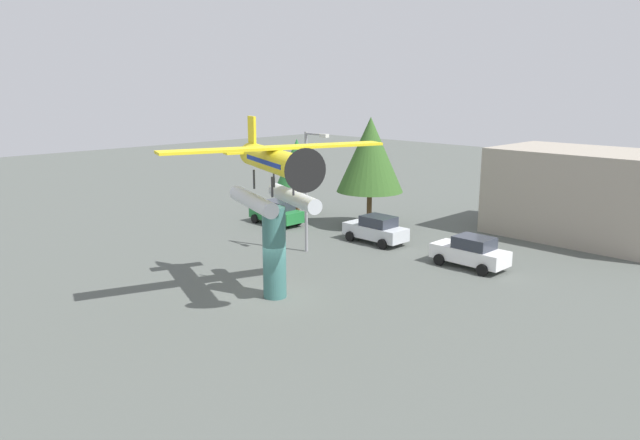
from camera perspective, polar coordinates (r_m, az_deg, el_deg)
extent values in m
plane|color=#515651|center=(28.72, -4.31, -7.30)|extent=(140.00, 140.00, 0.00)
cylinder|color=#386B66|center=(28.05, -4.38, -3.12)|extent=(1.10, 1.10, 4.36)
cylinder|color=silver|center=(27.14, -6.44, 1.79)|extent=(4.76, 2.25, 0.70)
cylinder|color=#333338|center=(26.05, -4.58, 3.16)|extent=(0.13, 0.13, 0.90)
cylinder|color=#333338|center=(28.28, -6.31, 3.88)|extent=(0.13, 0.13, 0.90)
cylinder|color=silver|center=(27.83, -2.54, 2.13)|extent=(4.76, 2.25, 0.70)
cylinder|color=#333338|center=(26.41, -2.55, 3.32)|extent=(0.13, 0.13, 0.90)
cylinder|color=#333338|center=(28.61, -4.42, 4.02)|extent=(0.13, 0.13, 0.90)
cylinder|color=yellow|center=(27.19, -4.53, 5.69)|extent=(6.22, 3.09, 1.10)
cube|color=#193399|center=(27.00, -4.38, 5.64)|extent=(4.47, 2.51, 0.20)
cone|color=#262628|center=(24.20, -1.79, 4.85)|extent=(0.95, 1.06, 0.88)
cylinder|color=black|center=(23.84, -1.40, 4.74)|extent=(0.63, 1.71, 1.80)
cube|color=yellow|center=(26.75, -4.25, 6.89)|extent=(4.47, 10.18, 0.12)
cube|color=yellow|center=(29.80, -6.46, 6.46)|extent=(1.59, 2.87, 0.10)
cube|color=yellow|center=(29.70, -6.52, 8.57)|extent=(0.89, 0.41, 1.30)
cube|color=#237A38|center=(43.25, -4.21, 0.55)|extent=(4.20, 1.70, 0.80)
cube|color=#2D333D|center=(42.91, -4.01, 1.44)|extent=(2.00, 1.56, 0.64)
cylinder|color=black|center=(44.91, -4.44, 0.48)|extent=(0.64, 0.22, 0.64)
cylinder|color=black|center=(43.80, -6.24, 0.13)|extent=(0.64, 0.22, 0.64)
cylinder|color=black|center=(42.92, -2.12, -0.07)|extent=(0.64, 0.22, 0.64)
cylinder|color=black|center=(41.76, -3.94, -0.45)|extent=(0.64, 0.22, 0.64)
cube|color=silver|center=(38.21, 5.29, -1.10)|extent=(4.20, 1.70, 0.80)
cube|color=#2D333D|center=(37.89, 5.60, -0.11)|extent=(2.00, 1.56, 0.64)
cylinder|color=black|center=(39.82, 4.63, -1.11)|extent=(0.64, 0.22, 0.64)
cylinder|color=black|center=(38.52, 2.88, -1.57)|extent=(0.64, 0.22, 0.64)
cylinder|color=black|center=(38.17, 7.69, -1.80)|extent=(0.64, 0.22, 0.64)
cylinder|color=black|center=(36.81, 5.97, -2.30)|extent=(0.64, 0.22, 0.64)
cube|color=white|center=(33.97, 14.07, -3.20)|extent=(4.20, 1.70, 0.80)
cube|color=#2D333D|center=(33.66, 14.50, -2.10)|extent=(2.00, 1.56, 0.64)
cylinder|color=black|center=(35.50, 12.95, -3.12)|extent=(0.64, 0.22, 0.64)
cylinder|color=black|center=(34.05, 11.30, -3.73)|extent=(0.64, 0.22, 0.64)
cylinder|color=black|center=(34.20, 16.75, -3.96)|extent=(0.64, 0.22, 0.64)
cylinder|color=black|center=(32.69, 15.22, -4.63)|extent=(0.64, 0.22, 0.64)
cylinder|color=gray|center=(35.43, -1.32, 2.61)|extent=(0.18, 0.18, 7.20)
cylinder|color=gray|center=(34.41, -0.43, 8.19)|extent=(1.60, 0.12, 0.12)
cube|color=silver|center=(33.92, 0.40, 8.04)|extent=(0.50, 0.28, 0.20)
cube|color=#9E9384|center=(42.64, 24.40, 2.21)|extent=(11.91, 7.30, 5.75)
cylinder|color=brown|center=(46.37, -2.19, 1.97)|extent=(0.36, 0.36, 2.34)
cone|color=#287033|center=(45.91, -2.22, 5.56)|extent=(3.15, 3.15, 3.50)
cylinder|color=brown|center=(42.33, 4.71, 1.04)|extent=(0.36, 0.36, 2.56)
cone|color=#335B23|center=(41.72, 4.81, 6.24)|extent=(4.65, 4.65, 5.16)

